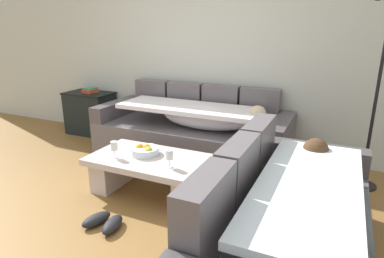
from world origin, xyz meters
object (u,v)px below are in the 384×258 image
at_px(wine_glass_near_right, 169,155).
at_px(floor_lamp, 373,80).
at_px(couch_near_window, 289,227).
at_px(fruit_bowl, 145,151).
at_px(pair_of_shoes, 104,222).
at_px(side_cabinet, 90,113).
at_px(book_stack_on_cabinet, 90,90).
at_px(couch_along_wall, 194,132).
at_px(coffee_table, 152,171).
at_px(wine_glass_near_left, 114,147).

relative_size(wine_glass_near_right, floor_lamp, 0.09).
xyz_separation_m(couch_near_window, fruit_bowl, (-1.50, 0.61, 0.08)).
height_order(wine_glass_near_right, pair_of_shoes, wine_glass_near_right).
distance_m(floor_lamp, pair_of_shoes, 2.76).
xyz_separation_m(side_cabinet, book_stack_on_cabinet, (0.04, -0.00, 0.36)).
xyz_separation_m(fruit_bowl, wine_glass_near_right, (0.37, -0.18, 0.08)).
height_order(couch_along_wall, floor_lamp, floor_lamp).
relative_size(fruit_bowl, wine_glass_near_right, 1.69).
bearing_deg(book_stack_on_cabinet, floor_lamp, -4.23).
distance_m(coffee_table, wine_glass_near_right, 0.40).
xyz_separation_m(couch_near_window, pair_of_shoes, (-1.46, -0.11, -0.29)).
bearing_deg(floor_lamp, side_cabinet, 175.81).
xyz_separation_m(coffee_table, book_stack_on_cabinet, (-1.84, 1.28, 0.44)).
bearing_deg(floor_lamp, wine_glass_near_right, -144.27).
height_order(wine_glass_near_left, side_cabinet, side_cabinet).
distance_m(couch_along_wall, book_stack_on_cabinet, 1.87).
bearing_deg(fruit_bowl, pair_of_shoes, -86.33).
xyz_separation_m(fruit_bowl, side_cabinet, (-1.78, 1.24, -0.10)).
bearing_deg(couch_near_window, side_cabinet, 60.63).
distance_m(fruit_bowl, wine_glass_near_right, 0.42).
relative_size(coffee_table, wine_glass_near_right, 7.23).
bearing_deg(book_stack_on_cabinet, couch_near_window, -29.67).
xyz_separation_m(couch_along_wall, coffee_table, (0.02, -1.05, -0.09)).
distance_m(couch_near_window, wine_glass_near_right, 1.22).
bearing_deg(floor_lamp, fruit_bowl, -153.80).
bearing_deg(couch_along_wall, coffee_table, -88.99).
bearing_deg(side_cabinet, coffee_table, -34.25).
height_order(book_stack_on_cabinet, pair_of_shoes, book_stack_on_cabinet).
bearing_deg(pair_of_shoes, couch_near_window, 4.27).
bearing_deg(couch_near_window, couch_along_wall, 41.26).
height_order(floor_lamp, pair_of_shoes, floor_lamp).
height_order(couch_along_wall, pair_of_shoes, couch_along_wall).
height_order(wine_glass_near_left, book_stack_on_cabinet, book_stack_on_cabinet).
relative_size(coffee_table, side_cabinet, 1.67).
xyz_separation_m(book_stack_on_cabinet, pair_of_shoes, (1.79, -1.96, -0.63)).
bearing_deg(couch_along_wall, fruit_bowl, -94.42).
distance_m(couch_along_wall, couch_near_window, 2.16).
height_order(coffee_table, fruit_bowl, fruit_bowl).
xyz_separation_m(couch_near_window, floor_lamp, (0.45, 1.58, 0.78)).
xyz_separation_m(wine_glass_near_right, floor_lamp, (1.58, 1.14, 0.62)).
bearing_deg(wine_glass_near_left, coffee_table, 26.29).
bearing_deg(floor_lamp, pair_of_shoes, -138.57).
bearing_deg(pair_of_shoes, wine_glass_near_right, 59.13).
xyz_separation_m(coffee_table, fruit_bowl, (-0.10, 0.04, 0.18)).
height_order(couch_near_window, pair_of_shoes, couch_near_window).
relative_size(couch_along_wall, couch_near_window, 1.18).
xyz_separation_m(coffee_table, floor_lamp, (1.86, 1.01, 0.88)).
bearing_deg(couch_along_wall, couch_near_window, -48.74).
distance_m(couch_along_wall, fruit_bowl, 1.02).
bearing_deg(wine_glass_near_left, pair_of_shoes, -63.35).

